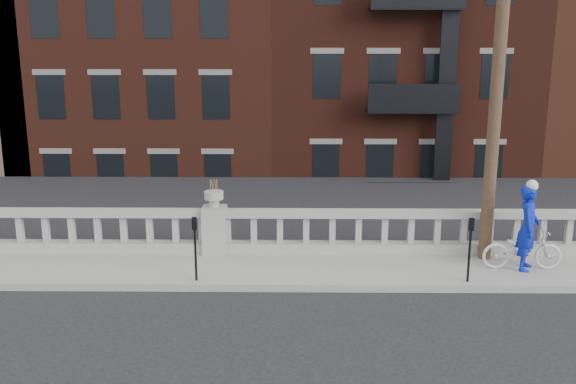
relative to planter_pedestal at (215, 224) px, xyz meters
name	(u,v)px	position (x,y,z in m)	size (l,w,h in m)	color
ground	(188,333)	(0.00, -3.95, -0.83)	(120.00, 120.00, 0.00)	black
sidewalk	(210,269)	(0.00, -0.95, -0.76)	(32.00, 2.20, 0.15)	gray
balustrade	(215,232)	(0.00, 0.00, -0.19)	(28.00, 0.34, 1.03)	gray
planter_pedestal	(215,224)	(0.00, 0.00, 0.00)	(0.55, 0.55, 1.76)	gray
lower_level	(270,86)	(0.56, 19.09, 1.80)	(80.00, 44.00, 20.80)	#605E59
utility_pole	(501,29)	(6.20, -0.35, 4.41)	(1.60, 0.28, 10.00)	#422D1E
parking_meter_b	(195,241)	(-0.18, -1.80, 0.17)	(0.10, 0.09, 1.36)	black
parking_meter_c	(470,242)	(5.44, -1.80, 0.17)	(0.10, 0.09, 1.36)	black
bicycle	(522,249)	(6.80, -1.02, -0.23)	(0.59, 1.70, 0.89)	silver
cyclist	(528,228)	(6.88, -1.04, 0.26)	(0.69, 0.45, 1.88)	#0B1EB1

